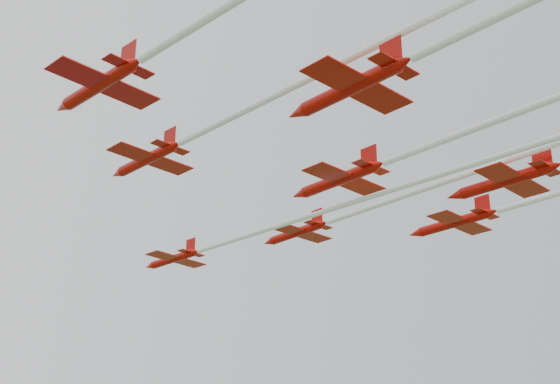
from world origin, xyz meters
TOP-DOWN VIEW (x-y plane):
  - jet_lead at (5.33, 1.90)m, footprint 20.60×66.46m
  - jet_row2_left at (-8.59, -12.14)m, footprint 16.03×55.37m
  - jet_row2_right at (14.83, -9.17)m, footprint 16.92×67.67m
  - jet_row3_left at (-19.04, -27.25)m, footprint 16.04×51.58m
  - jet_row3_mid at (9.59, -23.39)m, footprint 18.11×66.90m
  - jet_row3_right at (29.24, -10.02)m, footprint 14.41×47.49m
  - jet_row4_left at (-3.30, -37.24)m, footprint 15.47×56.75m

SIDE VIEW (x-z plane):
  - jet_lead at x=5.33m, z-range 56.80..59.16m
  - jet_row3_left at x=-19.04m, z-range 56.92..59.45m
  - jet_row4_left at x=-3.30m, z-range 56.93..59.79m
  - jet_row2_right at x=14.83m, z-range 58.78..61.31m
  - jet_row3_mid at x=9.59m, z-range 58.62..61.51m
  - jet_row2_left at x=-8.59m, z-range 59.76..62.35m
  - jet_row3_right at x=29.24m, z-range 59.78..62.70m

